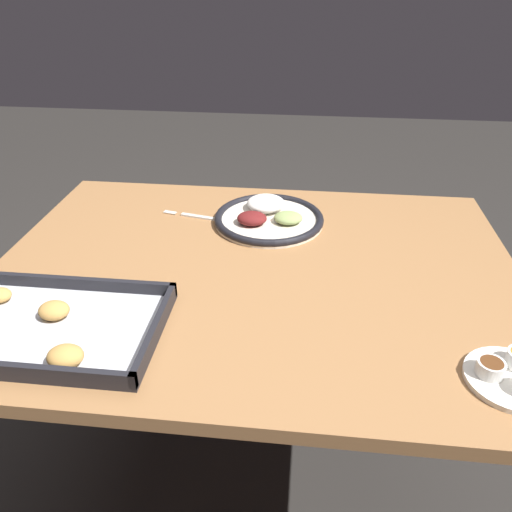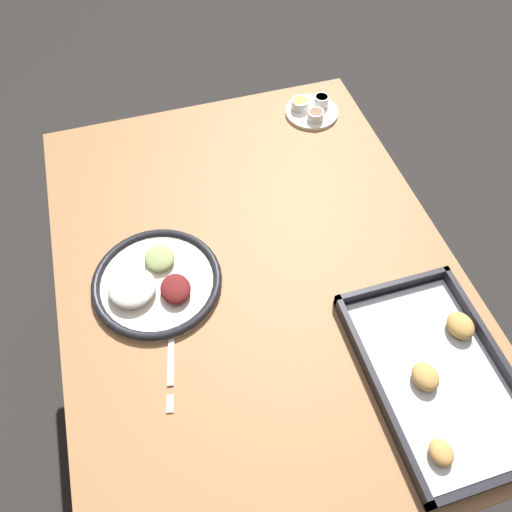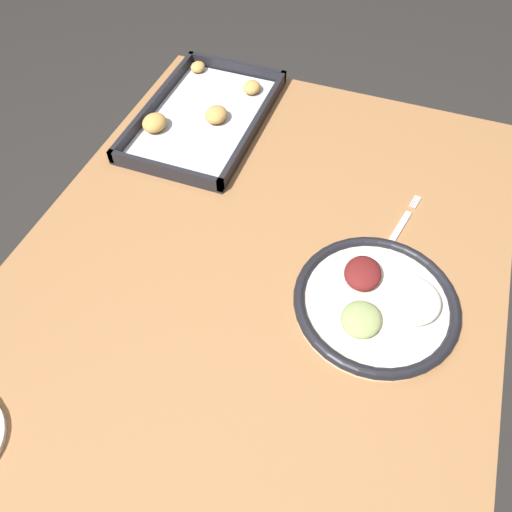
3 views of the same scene
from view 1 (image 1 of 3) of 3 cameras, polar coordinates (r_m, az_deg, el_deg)
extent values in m
plane|color=#282623|center=(1.64, -0.15, -23.70)|extent=(8.00, 8.00, 0.00)
cube|color=olive|center=(1.13, -0.20, -1.94)|extent=(1.18, 0.89, 0.03)
cylinder|color=olive|center=(1.71, 19.75, -6.18)|extent=(0.06, 0.06, 0.71)
cylinder|color=olive|center=(1.78, -16.23, -3.96)|extent=(0.06, 0.06, 0.71)
cylinder|color=beige|center=(1.31, 1.48, 4.10)|extent=(0.28, 0.28, 0.01)
torus|color=black|center=(1.31, 1.48, 4.34)|extent=(0.29, 0.29, 0.02)
ellipsoid|color=silver|center=(1.35, 1.24, 6.04)|extent=(0.10, 0.10, 0.04)
ellipsoid|color=maroon|center=(1.28, -0.46, 4.33)|extent=(0.08, 0.06, 0.03)
ellipsoid|color=#8C9E5B|center=(1.29, 3.69, 4.39)|extent=(0.07, 0.07, 0.03)
cube|color=silver|center=(1.33, -5.23, 4.29)|extent=(0.17, 0.05, 0.00)
cylinder|color=silver|center=(1.39, -9.69, 5.04)|extent=(0.03, 0.01, 0.00)
cylinder|color=silver|center=(1.38, -9.76, 4.98)|extent=(0.03, 0.01, 0.00)
cylinder|color=silver|center=(1.38, -9.82, 4.92)|extent=(0.03, 0.01, 0.00)
cylinder|color=silver|center=(1.38, -9.89, 4.85)|extent=(0.03, 0.01, 0.00)
cylinder|color=white|center=(0.94, 27.13, -12.43)|extent=(0.15, 0.15, 0.01)
cylinder|color=silver|center=(0.92, 25.20, -11.51)|extent=(0.05, 0.05, 0.03)
cylinder|color=#593319|center=(0.91, 25.33, -11.06)|extent=(0.04, 0.04, 0.01)
cube|color=black|center=(1.02, -22.55, -7.74)|extent=(0.42, 0.27, 0.01)
cube|color=silver|center=(1.01, -22.60, -7.56)|extent=(0.39, 0.25, 0.00)
cube|color=black|center=(1.10, -19.88, -2.98)|extent=(0.42, 0.01, 0.03)
cube|color=black|center=(0.93, -26.22, -11.67)|extent=(0.42, 0.01, 0.03)
cube|color=black|center=(0.93, -11.42, -8.27)|extent=(0.01, 0.27, 0.03)
ellipsoid|color=#C18E47|center=(1.03, -22.09, -5.77)|extent=(0.06, 0.05, 0.03)
ellipsoid|color=#C18E47|center=(0.91, -20.96, -10.65)|extent=(0.06, 0.05, 0.03)
camera|label=2|loc=(1.38, -34.62, 41.34)|focal=35.00mm
camera|label=3|loc=(1.21, 31.91, 34.11)|focal=35.00mm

